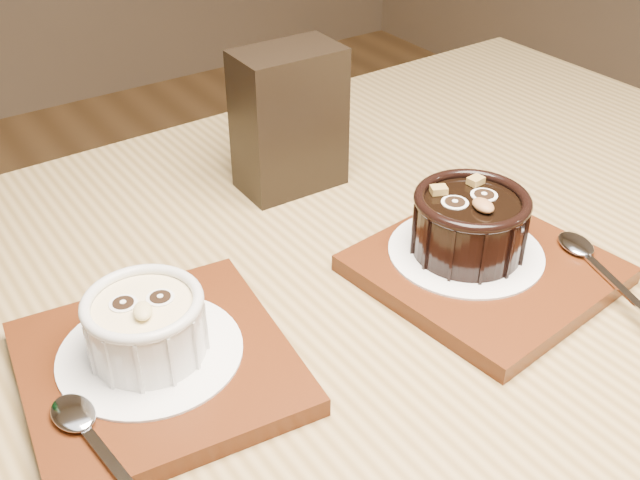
{
  "coord_description": "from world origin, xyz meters",
  "views": [
    {
      "loc": [
        -0.14,
        -0.14,
        1.13
      ],
      "look_at": [
        0.12,
        0.24,
        0.81
      ],
      "focal_mm": 42.0,
      "sensor_mm": 36.0,
      "label": 1
    }
  ],
  "objects_px": {
    "tray_left": "(158,367)",
    "ramekin_dark": "(470,221)",
    "tray_right": "(484,269)",
    "condiment_stand": "(289,120)",
    "ramekin_white": "(146,323)",
    "table": "(333,418)"
  },
  "relations": [
    {
      "from": "tray_left",
      "to": "ramekin_dark",
      "type": "xyz_separation_m",
      "value": [
        0.27,
        -0.03,
        0.04
      ]
    },
    {
      "from": "tray_right",
      "to": "tray_left",
      "type": "bearing_deg",
      "value": 170.64
    },
    {
      "from": "tray_right",
      "to": "ramekin_dark",
      "type": "height_order",
      "value": "ramekin_dark"
    },
    {
      "from": "tray_right",
      "to": "condiment_stand",
      "type": "height_order",
      "value": "condiment_stand"
    },
    {
      "from": "ramekin_dark",
      "to": "ramekin_white",
      "type": "bearing_deg",
      "value": -177.82
    },
    {
      "from": "tray_left",
      "to": "ramekin_dark",
      "type": "relative_size",
      "value": 1.89
    },
    {
      "from": "ramekin_white",
      "to": "condiment_stand",
      "type": "relative_size",
      "value": 0.59
    },
    {
      "from": "tray_right",
      "to": "ramekin_dark",
      "type": "distance_m",
      "value": 0.04
    },
    {
      "from": "ramekin_white",
      "to": "tray_right",
      "type": "bearing_deg",
      "value": 8.33
    },
    {
      "from": "table",
      "to": "tray_left",
      "type": "bearing_deg",
      "value": 164.45
    },
    {
      "from": "table",
      "to": "tray_right",
      "type": "relative_size",
      "value": 6.75
    },
    {
      "from": "tray_right",
      "to": "condiment_stand",
      "type": "distance_m",
      "value": 0.24
    },
    {
      "from": "tray_left",
      "to": "condiment_stand",
      "type": "xyz_separation_m",
      "value": [
        0.22,
        0.18,
        0.06
      ]
    },
    {
      "from": "tray_right",
      "to": "ramekin_dark",
      "type": "relative_size",
      "value": 1.89
    },
    {
      "from": "table",
      "to": "condiment_stand",
      "type": "relative_size",
      "value": 8.68
    },
    {
      "from": "tray_left",
      "to": "ramekin_white",
      "type": "bearing_deg",
      "value": 95.67
    },
    {
      "from": "tray_left",
      "to": "ramekin_white",
      "type": "relative_size",
      "value": 2.17
    },
    {
      "from": "table",
      "to": "ramekin_dark",
      "type": "distance_m",
      "value": 0.2
    },
    {
      "from": "ramekin_white",
      "to": "tray_right",
      "type": "height_order",
      "value": "ramekin_white"
    },
    {
      "from": "ramekin_dark",
      "to": "tray_right",
      "type": "bearing_deg",
      "value": -68.48
    },
    {
      "from": "tray_left",
      "to": "ramekin_dark",
      "type": "bearing_deg",
      "value": -5.49
    },
    {
      "from": "ramekin_white",
      "to": "condiment_stand",
      "type": "bearing_deg",
      "value": 56.46
    }
  ]
}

